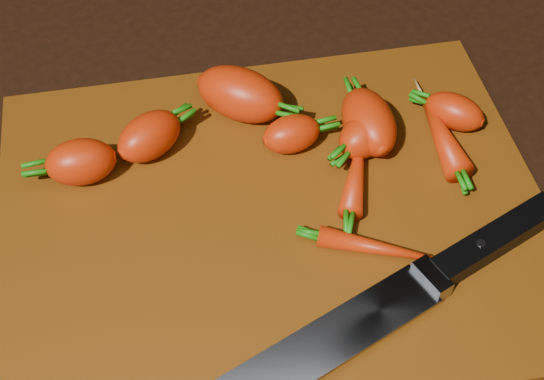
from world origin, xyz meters
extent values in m
cube|color=black|center=(0.00, 0.00, -0.01)|extent=(2.00, 2.00, 0.01)
cube|color=#813F0B|center=(0.00, 0.00, 0.01)|extent=(0.50, 0.40, 0.01)
ellipsoid|color=red|center=(-0.10, 0.09, 0.03)|extent=(0.08, 0.07, 0.04)
ellipsoid|color=red|center=(-0.17, 0.07, 0.03)|extent=(0.07, 0.05, 0.04)
ellipsoid|color=red|center=(-0.01, 0.13, 0.04)|extent=(0.11, 0.10, 0.05)
ellipsoid|color=red|center=(0.11, 0.07, 0.04)|extent=(0.06, 0.09, 0.05)
ellipsoid|color=red|center=(0.10, 0.06, 0.03)|extent=(0.08, 0.07, 0.04)
ellipsoid|color=red|center=(0.03, 0.07, 0.03)|extent=(0.06, 0.05, 0.04)
ellipsoid|color=red|center=(0.20, 0.08, 0.03)|extent=(0.07, 0.07, 0.04)
ellipsoid|color=red|center=(0.08, 0.03, 0.02)|extent=(0.06, 0.11, 0.02)
ellipsoid|color=red|center=(0.08, -0.07, 0.02)|extent=(0.11, 0.06, 0.02)
ellipsoid|color=red|center=(0.18, 0.06, 0.03)|extent=(0.03, 0.11, 0.03)
cube|color=gray|center=(0.01, -0.15, 0.02)|extent=(0.03, 0.04, 0.02)
cube|color=black|center=(0.08, -0.12, 0.02)|extent=(0.13, 0.07, 0.02)
cylinder|color=#B2B2B7|center=(0.06, -0.13, 0.03)|extent=(0.01, 0.01, 0.00)
camera|label=1|loc=(-0.08, -0.42, 0.56)|focal=50.00mm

